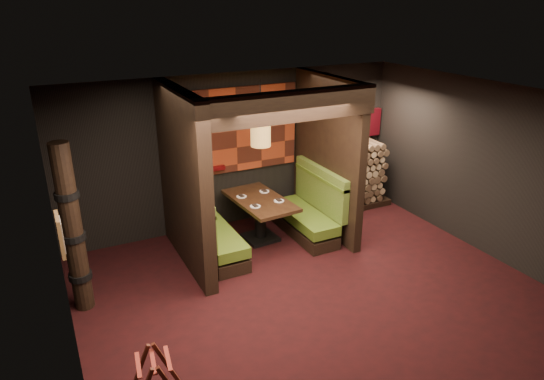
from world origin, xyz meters
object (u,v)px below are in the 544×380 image
(booth_bench_right, at_px, (309,213))
(pendant_lamp, at_px, (261,133))
(totem_column, at_px, (73,231))
(firewood_stack, at_px, (349,176))
(luggage_rack, at_px, (155,377))
(booth_bench_left, at_px, (211,235))
(dining_table, at_px, (260,211))

(booth_bench_right, xyz_separation_m, pendant_lamp, (-0.90, 0.14, 1.58))
(booth_bench_right, xyz_separation_m, totem_column, (-3.98, -0.55, 0.79))
(firewood_stack, bearing_deg, booth_bench_right, -152.65)
(luggage_rack, bearing_deg, booth_bench_left, 59.33)
(booth_bench_right, relative_size, dining_table, 1.04)
(totem_column, bearing_deg, pendant_lamp, 12.64)
(pendant_lamp, relative_size, totem_column, 0.45)
(dining_table, bearing_deg, luggage_rack, -131.89)
(booth_bench_left, distance_m, totem_column, 2.30)
(luggage_rack, height_order, totem_column, totem_column)
(booth_bench_right, bearing_deg, firewood_stack, 27.35)
(dining_table, xyz_separation_m, luggage_rack, (-2.61, -2.91, -0.22))
(booth_bench_left, height_order, dining_table, booth_bench_left)
(dining_table, relative_size, firewood_stack, 0.89)
(booth_bench_right, distance_m, firewood_stack, 1.55)
(booth_bench_left, height_order, totem_column, totem_column)
(luggage_rack, height_order, firewood_stack, firewood_stack)
(booth_bench_left, height_order, booth_bench_right, same)
(booth_bench_left, distance_m, booth_bench_right, 1.89)
(pendant_lamp, bearing_deg, firewood_stack, 13.94)
(firewood_stack, bearing_deg, pendant_lamp, -166.06)
(pendant_lamp, xyz_separation_m, firewood_stack, (2.25, 0.56, -1.30))
(booth_bench_left, relative_size, luggage_rack, 2.47)
(totem_column, bearing_deg, luggage_rack, -77.56)
(pendant_lamp, distance_m, luggage_rack, 4.21)
(pendant_lamp, xyz_separation_m, luggage_rack, (-2.61, -2.86, -1.66))
(booth_bench_right, bearing_deg, totem_column, -172.14)
(booth_bench_right, distance_m, dining_table, 0.93)
(dining_table, distance_m, totem_column, 3.24)
(dining_table, bearing_deg, booth_bench_right, -12.10)
(booth_bench_left, xyz_separation_m, totem_column, (-2.09, -0.55, 0.79))
(booth_bench_left, relative_size, totem_column, 0.67)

